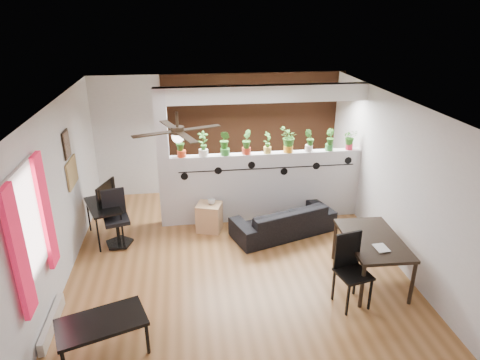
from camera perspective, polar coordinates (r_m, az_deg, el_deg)
The scene contains 30 objects.
room_shell at distance 6.48m, azimuth -0.73°, elevation -1.33°, with size 6.30×7.10×2.90m.
partition_wall at distance 8.21m, azimuth 3.55°, elevation -0.84°, with size 3.60×0.18×1.35m, color #BCBCC1.
ceiling_header at distance 7.69m, azimuth 3.87°, elevation 11.41°, with size 3.60×0.18×0.30m, color silver.
pier_column at distance 7.85m, azimuth -10.17°, elevation 2.63°, with size 0.22×0.20×2.60m, color #BCBCC1.
brick_panel at distance 9.36m, azimuth 1.92°, elevation 6.21°, with size 3.90×0.05×2.60m, color #A85930.
vine_decal at distance 7.97m, azimuth 3.75°, elevation 1.56°, with size 3.31×0.01×0.30m.
window_assembly at distance 5.58m, azimuth -26.22°, elevation -5.57°, with size 0.09×1.30×1.55m.
baseboard_heater at distance 6.32m, azimuth -23.80°, elevation -17.04°, with size 0.08×1.00×0.18m, color beige.
corkboard at distance 7.54m, azimuth -21.49°, elevation 0.94°, with size 0.03×0.60×0.45m, color olive.
framed_art at distance 7.34m, azimuth -22.14°, elevation 4.43°, with size 0.03×0.34×0.44m.
ceiling_fan at distance 5.82m, azimuth -8.31°, elevation 6.25°, with size 1.19×1.19×0.43m.
potted_plant_0 at distance 7.75m, azimuth -7.87°, elevation 4.72°, with size 0.28×0.26×0.44m.
potted_plant_1 at distance 7.75m, azimuth -4.94°, elevation 4.94°, with size 0.25×0.21×0.46m.
potted_plant_2 at distance 7.78m, azimuth -2.03°, elevation 5.06°, with size 0.30×0.31×0.46m.
potted_plant_3 at distance 7.83m, azimuth 0.86°, elevation 5.14°, with size 0.20×0.24×0.45m.
potted_plant_4 at distance 7.90m, azimuth 3.70°, elevation 5.10°, with size 0.26×0.26×0.40m.
potted_plant_5 at distance 7.98m, azimuth 6.51°, elevation 5.42°, with size 0.31×0.32×0.47m.
potted_plant_6 at distance 8.09m, azimuth 9.23°, elevation 5.29°, with size 0.25×0.22×0.41m.
potted_plant_7 at distance 8.21m, azimuth 11.88°, elevation 5.36°, with size 0.22×0.24×0.41m.
potted_plant_8 at distance 8.35m, azimuth 14.44°, elevation 5.32°, with size 0.19×0.16×0.39m.
sofa at distance 7.86m, azimuth 5.80°, elevation -5.38°, with size 1.79×0.70×0.52m, color black.
cube_shelf at distance 7.95m, azimuth -4.12°, elevation -4.96°, with size 0.43×0.38×0.53m, color tan.
cup at distance 7.81m, azimuth -3.81°, elevation -2.88°, with size 0.13×0.13×0.10m, color gray.
computer_desk at distance 7.88m, azimuth -17.81°, elevation -3.55°, with size 0.78×1.04×0.67m.
monitor at distance 7.95m, azimuth -17.78°, elevation -2.03°, with size 0.06×0.34×0.19m, color black.
office_chair at distance 7.72m, azimuth -16.14°, elevation -5.36°, with size 0.51×0.51×0.97m.
dining_table at distance 6.68m, azimuth 17.27°, elevation -7.99°, with size 0.84×1.34×0.72m.
book at distance 6.37m, azimuth 17.63°, elevation -8.73°, with size 0.17×0.23×0.02m, color gray.
folding_chair at distance 6.16m, azimuth 14.48°, elevation -10.68°, with size 0.51×0.51×1.05m.
coffee_table at distance 5.55m, azimuth -17.99°, elevation -17.84°, with size 1.14×0.86×0.47m.
Camera 1 is at (-0.71, -5.89, 3.91)m, focal length 32.00 mm.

